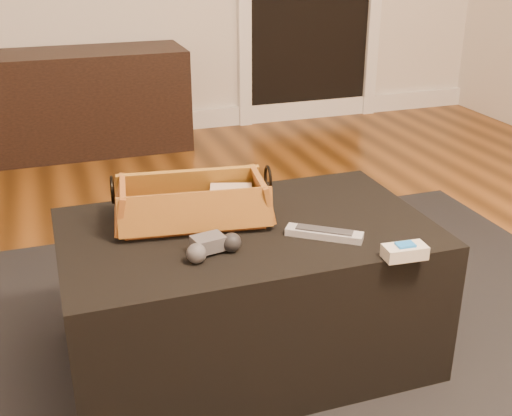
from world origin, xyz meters
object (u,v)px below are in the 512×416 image
object	(u,v)px
media_cabinet	(57,104)
silver_remote	(324,233)
wicker_basket	(193,205)
ottoman	(247,293)
game_controller	(212,246)
tv_remote	(186,215)
cream_gadget	(405,251)

from	to	relation	value
media_cabinet	silver_remote	size ratio (longest dim) A/B	7.59
silver_remote	wicker_basket	bearing A→B (deg)	145.33
ottoman	game_controller	world-z (taller)	game_controller
tv_remote	silver_remote	world-z (taller)	tv_remote
media_cabinet	game_controller	xyz separation A→B (m)	(0.27, -2.32, 0.17)
cream_gadget	game_controller	bearing A→B (deg)	159.21
tv_remote	ottoman	bearing A→B (deg)	-22.14
media_cabinet	cream_gadget	distance (m)	2.60
media_cabinet	tv_remote	distance (m)	2.15
ottoman	wicker_basket	size ratio (longest dim) A/B	2.23
wicker_basket	silver_remote	xyz separation A→B (m)	(0.30, -0.21, -0.04)
media_cabinet	ottoman	xyz separation A→B (m)	(0.40, -2.19, -0.06)
ottoman	cream_gadget	bearing A→B (deg)	-44.00
media_cabinet	silver_remote	distance (m)	2.40
tv_remote	game_controller	world-z (taller)	game_controller
ottoman	silver_remote	xyz separation A→B (m)	(0.17, -0.13, 0.22)
media_cabinet	tv_remote	xyz separation A→B (m)	(0.25, -2.13, 0.17)
ottoman	tv_remote	world-z (taller)	tv_remote
media_cabinet	cream_gadget	bearing A→B (deg)	-74.04
tv_remote	game_controller	size ratio (longest dim) A/B	1.40
media_cabinet	silver_remote	xyz separation A→B (m)	(0.57, -2.32, 0.16)
game_controller	silver_remote	world-z (taller)	game_controller
ottoman	cream_gadget	distance (m)	0.49
ottoman	wicker_basket	bearing A→B (deg)	148.37
game_controller	cream_gadget	bearing A→B (deg)	-20.79
media_cabinet	ottoman	bearing A→B (deg)	-79.58
cream_gadget	tv_remote	bearing A→B (deg)	141.65
ottoman	silver_remote	size ratio (longest dim) A/B	5.25
wicker_basket	cream_gadget	world-z (taller)	wicker_basket
game_controller	cream_gadget	world-z (taller)	game_controller
wicker_basket	silver_remote	bearing A→B (deg)	-34.67
media_cabinet	game_controller	bearing A→B (deg)	-83.37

